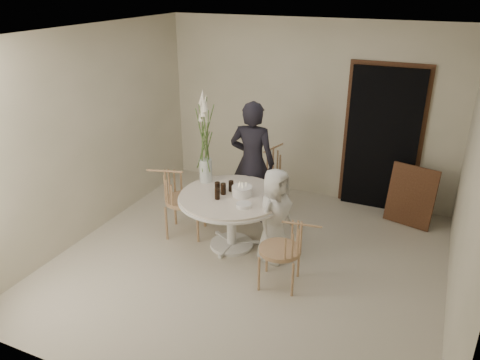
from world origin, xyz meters
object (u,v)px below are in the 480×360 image
at_px(chair_far, 268,169).
at_px(chair_left, 175,193).
at_px(boy, 275,216).
at_px(chair_right, 290,245).
at_px(girl, 252,162).
at_px(table, 231,203).
at_px(birthday_cake, 242,191).
at_px(flower_vase, 205,140).

relative_size(chair_far, chair_left, 0.99).
bearing_deg(boy, chair_right, -129.26).
bearing_deg(chair_far, chair_right, -47.31).
bearing_deg(boy, girl, 50.63).
distance_m(chair_far, girl, 0.56).
distance_m(table, girl, 0.85).
height_order(birthday_cake, flower_vase, flower_vase).
relative_size(chair_right, boy, 0.69).
height_order(chair_left, girl, girl).
bearing_deg(birthday_cake, chair_left, -178.55).
height_order(girl, boy, girl).
height_order(chair_right, girl, girl).
height_order(chair_far, chair_left, chair_left).
bearing_deg(chair_far, chair_left, -108.16).
bearing_deg(table, chair_left, 178.59).
relative_size(chair_left, girl, 0.53).
bearing_deg(table, chair_far, 90.09).
bearing_deg(girl, boy, 121.95).
relative_size(chair_right, birthday_cake, 3.25).
distance_m(chair_far, boy, 1.47).
height_order(chair_right, birthday_cake, birthday_cake).
relative_size(table, flower_vase, 1.09).
xyz_separation_m(birthday_cake, flower_vase, (-0.61, 0.21, 0.52)).
xyz_separation_m(chair_right, boy, (-0.35, 0.45, 0.06)).
bearing_deg(chair_left, girl, -60.08).
height_order(chair_far, boy, boy).
xyz_separation_m(table, flower_vase, (-0.49, 0.25, 0.69)).
distance_m(chair_left, birthday_cake, 0.98).
bearing_deg(table, girl, 94.05).
xyz_separation_m(boy, birthday_cake, (-0.48, 0.09, 0.20)).
bearing_deg(chair_right, table, -125.61).
distance_m(table, chair_right, 1.08).
xyz_separation_m(chair_right, birthday_cake, (-0.82, 0.55, 0.26)).
height_order(girl, flower_vase, flower_vase).
height_order(chair_far, flower_vase, flower_vase).
bearing_deg(flower_vase, chair_far, 65.00).
height_order(boy, birthday_cake, boy).
bearing_deg(birthday_cake, girl, 103.44).
xyz_separation_m(chair_left, girl, (0.77, 0.79, 0.27)).
bearing_deg(flower_vase, boy, -15.57).
height_order(chair_left, flower_vase, flower_vase).
bearing_deg(chair_right, birthday_cake, -131.32).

